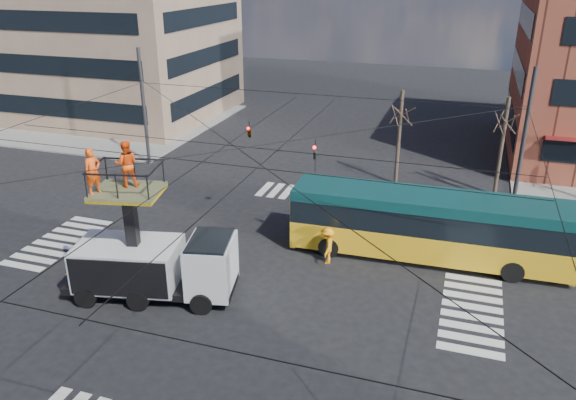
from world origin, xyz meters
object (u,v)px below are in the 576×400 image
at_px(utility_truck, 153,250).
at_px(worker_ground, 81,267).
at_px(city_bus, 428,225).
at_px(traffic_cone, 70,267).
at_px(flagger, 327,245).

distance_m(utility_truck, worker_ground, 3.75).
relative_size(utility_truck, city_bus, 0.57).
height_order(utility_truck, worker_ground, utility_truck).
distance_m(utility_truck, traffic_cone, 5.01).
distance_m(city_bus, traffic_cone, 16.51).
bearing_deg(worker_ground, utility_truck, -102.18).
relative_size(city_bus, worker_ground, 7.40).
bearing_deg(traffic_cone, utility_truck, -4.45).
height_order(utility_truck, city_bus, utility_truck).
height_order(utility_truck, traffic_cone, utility_truck).
xyz_separation_m(traffic_cone, worker_ground, (1.13, -0.65, 0.54)).
bearing_deg(city_bus, worker_ground, -154.57).
distance_m(city_bus, flagger, 4.80).
bearing_deg(utility_truck, worker_ground, 172.47).
relative_size(worker_ground, flagger, 0.95).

